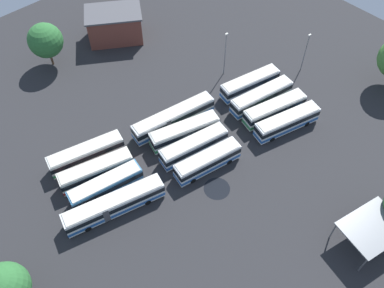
{
  "coord_description": "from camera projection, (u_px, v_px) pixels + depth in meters",
  "views": [
    {
      "loc": [
        -29.09,
        -32.5,
        55.25
      ],
      "look_at": [
        -0.38,
        -1.04,
        1.46
      ],
      "focal_mm": 38.73,
      "sensor_mm": 36.0,
      "label": 1
    }
  ],
  "objects": [
    {
      "name": "puddle_front_lane",
      "position": [
        150.0,
        122.0,
        73.54
      ],
      "size": [
        1.44,
        1.44,
        0.01
      ],
      "primitive_type": "cylinder",
      "color": "black",
      "rests_on": "ground_plane"
    },
    {
      "name": "bus_row1_slot3",
      "position": [
        173.0,
        118.0,
        71.77
      ],
      "size": [
        15.58,
        5.05,
        3.37
      ],
      "color": "silver",
      "rests_on": "ground_plane"
    },
    {
      "name": "ground_plane",
      "position": [
        190.0,
        145.0,
        70.39
      ],
      "size": [
        111.67,
        111.67,
        0.0
      ],
      "primitive_type": "plane",
      "color": "#28282B"
    },
    {
      "name": "bus_row2_slot1",
      "position": [
        274.0,
        109.0,
        73.06
      ],
      "size": [
        12.14,
        5.33,
        3.37
      ],
      "color": "silver",
      "rests_on": "ground_plane"
    },
    {
      "name": "bus_row1_slot0",
      "position": [
        207.0,
        161.0,
        66.02
      ],
      "size": [
        11.58,
        4.67,
        3.37
      ],
      "color": "silver",
      "rests_on": "ground_plane"
    },
    {
      "name": "lamp_post_near_entrance",
      "position": [
        225.0,
        53.0,
        77.46
      ],
      "size": [
        0.56,
        0.28,
        9.47
      ],
      "color": "slate",
      "rests_on": "ground_plane"
    },
    {
      "name": "depot_building",
      "position": [
        115.0,
        25.0,
        86.07
      ],
      "size": [
        13.71,
        12.57,
        6.35
      ],
      "color": "brown",
      "rests_on": "ground_plane"
    },
    {
      "name": "puddle_back_corner",
      "position": [
        217.0,
        189.0,
        64.92
      ],
      "size": [
        4.17,
        4.17,
        0.01
      ],
      "primitive_type": "cylinder",
      "color": "black",
      "rests_on": "ground_plane"
    },
    {
      "name": "bus_row0_slot3",
      "position": [
        86.0,
        154.0,
        66.92
      ],
      "size": [
        12.55,
        5.44,
        3.37
      ],
      "color": "silver",
      "rests_on": "ground_plane"
    },
    {
      "name": "bus_row0_slot1",
      "position": [
        106.0,
        186.0,
        63.09
      ],
      "size": [
        11.85,
        4.6,
        3.37
      ],
      "color": "teal",
      "rests_on": "ground_plane"
    },
    {
      "name": "bus_row1_slot2",
      "position": [
        185.0,
        132.0,
        69.86
      ],
      "size": [
        12.38,
        5.8,
        3.37
      ],
      "color": "silver",
      "rests_on": "ground_plane"
    },
    {
      "name": "bus_row0_slot2",
      "position": [
        96.0,
        171.0,
        64.84
      ],
      "size": [
        12.0,
        5.52,
        3.37
      ],
      "color": "silver",
      "rests_on": "ground_plane"
    },
    {
      "name": "lamp_post_far_corner",
      "position": [
        305.0,
        51.0,
        78.57
      ],
      "size": [
        0.56,
        0.28,
        8.43
      ],
      "color": "slate",
      "rests_on": "ground_plane"
    },
    {
      "name": "bus_row2_slot0",
      "position": [
        287.0,
        122.0,
        71.21
      ],
      "size": [
        12.25,
        5.54,
        3.37
      ],
      "color": "silver",
      "rests_on": "ground_plane"
    },
    {
      "name": "maintenance_shelter",
      "position": [
        373.0,
        228.0,
        56.37
      ],
      "size": [
        9.49,
        7.95,
        4.19
      ],
      "color": "slate",
      "rests_on": "ground_plane"
    },
    {
      "name": "bus_row1_slot1",
      "position": [
        194.0,
        146.0,
        67.91
      ],
      "size": [
        12.11,
        4.77,
        3.37
      ],
      "color": "silver",
      "rests_on": "ground_plane"
    },
    {
      "name": "tree_west_edge",
      "position": [
        45.0,
        41.0,
        78.72
      ],
      "size": [
        6.68,
        6.68,
        9.13
      ],
      "color": "brown",
      "rests_on": "ground_plane"
    },
    {
      "name": "bus_row2_slot2",
      "position": [
        261.0,
        97.0,
        74.96
      ],
      "size": [
        12.66,
        4.65,
        3.37
      ],
      "color": "silver",
      "rests_on": "ground_plane"
    },
    {
      "name": "tree_northwest",
      "position": [
        4.0,
        288.0,
        50.25
      ],
      "size": [
        6.38,
        6.38,
        8.15
      ],
      "color": "brown",
      "rests_on": "ground_plane"
    },
    {
      "name": "bus_row0_slot0",
      "position": [
        114.0,
        205.0,
        61.08
      ],
      "size": [
        15.53,
        6.37,
        3.37
      ],
      "color": "silver",
      "rests_on": "ground_plane"
    },
    {
      "name": "bus_row2_slot3",
      "position": [
        250.0,
        84.0,
        77.11
      ],
      "size": [
        12.05,
        4.94,
        3.37
      ],
      "color": "silver",
      "rests_on": "ground_plane"
    }
  ]
}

